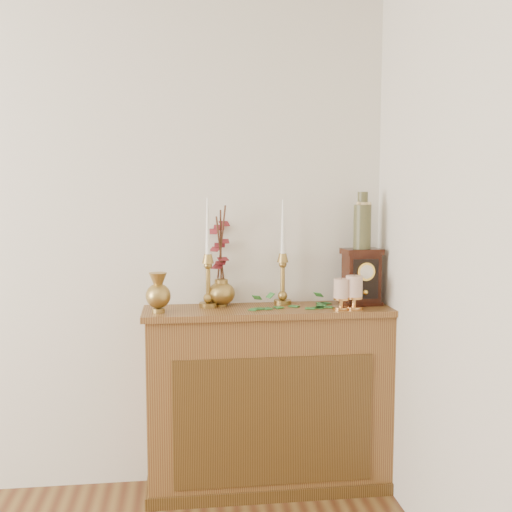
{
  "coord_description": "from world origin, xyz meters",
  "views": [
    {
      "loc": [
        0.97,
        -0.78,
        1.49
      ],
      "look_at": [
        1.33,
        2.05,
        1.19
      ],
      "focal_mm": 42.0,
      "sensor_mm": 36.0,
      "label": 1
    }
  ],
  "objects": [
    {
      "name": "pillar_candle_right",
      "position": [
        1.8,
        2.0,
        1.02
      ],
      "size": [
        0.09,
        0.09,
        0.18
      ],
      "rotation": [
        0.0,
        0.0,
        -0.25
      ],
      "color": "#C98A46",
      "rests_on": "console_shelf"
    },
    {
      "name": "ivy_garland",
      "position": [
        1.51,
        2.12,
        0.94
      ],
      "size": [
        0.45,
        0.2,
        0.08
      ],
      "rotation": [
        0.0,
        0.0,
        0.22
      ],
      "color": "#296928",
      "rests_on": "console_shelf"
    },
    {
      "name": "ginger_jar",
      "position": [
        1.16,
        2.21,
        1.16
      ],
      "size": [
        0.21,
        0.22,
        0.51
      ],
      "rotation": [
        0.0,
        0.0,
        -0.17
      ],
      "color": "#AA8744",
      "rests_on": "console_shelf"
    },
    {
      "name": "bud_vase",
      "position": [
        0.86,
        2.04,
        1.02
      ],
      "size": [
        0.12,
        0.12,
        0.19
      ],
      "rotation": [
        0.0,
        0.0,
        0.31
      ],
      "color": "#AA8744",
      "rests_on": "console_shelf"
    },
    {
      "name": "candlestick_left",
      "position": [
        1.1,
        2.15,
        1.11
      ],
      "size": [
        0.09,
        0.09,
        0.54
      ],
      "rotation": [
        0.0,
        0.0,
        -0.32
      ],
      "color": "#AA8744",
      "rests_on": "console_shelf"
    },
    {
      "name": "mantel_clock",
      "position": [
        1.87,
        2.12,
        1.07
      ],
      "size": [
        0.2,
        0.15,
        0.28
      ],
      "rotation": [
        0.0,
        0.0,
        0.09
      ],
      "color": "black",
      "rests_on": "console_shelf"
    },
    {
      "name": "ceramic_vase",
      "position": [
        1.87,
        2.13,
        1.34
      ],
      "size": [
        0.09,
        0.09,
        0.29
      ],
      "rotation": [
        0.0,
        0.0,
        0.09
      ],
      "color": "#1B3629",
      "rests_on": "mantel_clock"
    },
    {
      "name": "candlestick_center",
      "position": [
        1.48,
        2.18,
        1.1
      ],
      "size": [
        0.09,
        0.09,
        0.53
      ],
      "rotation": [
        0.0,
        0.0,
        -0.04
      ],
      "color": "#AA8744",
      "rests_on": "console_shelf"
    },
    {
      "name": "pillar_candle_left",
      "position": [
        1.74,
        2.0,
        1.01
      ],
      "size": [
        0.08,
        0.08,
        0.16
      ],
      "rotation": [
        0.0,
        0.0,
        -0.13
      ],
      "color": "#C98A46",
      "rests_on": "console_shelf"
    },
    {
      "name": "console_shelf",
      "position": [
        1.4,
        2.1,
        0.44
      ],
      "size": [
        1.24,
        0.34,
        0.93
      ],
      "color": "brown",
      "rests_on": "ground"
    }
  ]
}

